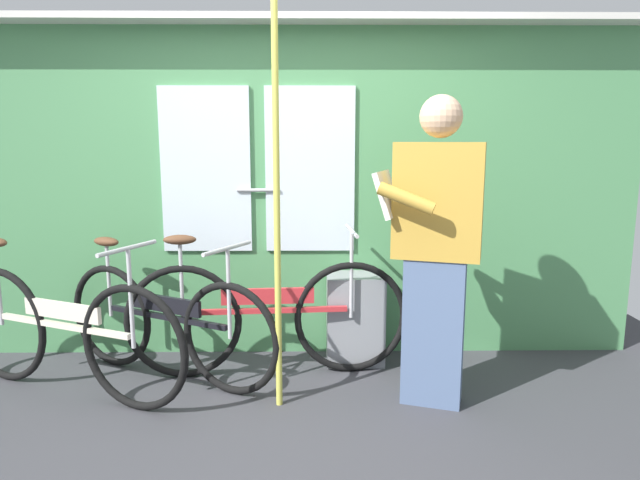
{
  "coord_description": "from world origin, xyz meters",
  "views": [
    {
      "loc": [
        0.17,
        -2.75,
        1.49
      ],
      "look_at": [
        0.21,
        0.55,
        0.9
      ],
      "focal_mm": 31.77,
      "sensor_mm": 36.0,
      "label": 1
    }
  ],
  "objects_px": {
    "bicycle_leaning_behind": "(267,316)",
    "trash_bin_by_wall": "(355,318)",
    "bicycle_by_pole": "(166,322)",
    "handrail_pole": "(277,211)",
    "passenger_reading_newspaper": "(435,246)",
    "bicycle_near_door": "(63,332)"
  },
  "relations": [
    {
      "from": "trash_bin_by_wall",
      "to": "bicycle_leaning_behind",
      "type": "bearing_deg",
      "value": -159.72
    },
    {
      "from": "bicycle_leaning_behind",
      "to": "bicycle_by_pole",
      "type": "bearing_deg",
      "value": -179.81
    },
    {
      "from": "bicycle_near_door",
      "to": "bicycle_by_pole",
      "type": "relative_size",
      "value": 1.1
    },
    {
      "from": "bicycle_near_door",
      "to": "handrail_pole",
      "type": "xyz_separation_m",
      "value": [
        1.27,
        -0.16,
        0.73
      ]
    },
    {
      "from": "bicycle_near_door",
      "to": "handrail_pole",
      "type": "distance_m",
      "value": 1.47
    },
    {
      "from": "passenger_reading_newspaper",
      "to": "handrail_pole",
      "type": "relative_size",
      "value": 0.78
    },
    {
      "from": "bicycle_by_pole",
      "to": "trash_bin_by_wall",
      "type": "height_order",
      "value": "bicycle_by_pole"
    },
    {
      "from": "bicycle_leaning_behind",
      "to": "handrail_pole",
      "type": "xyz_separation_m",
      "value": [
        0.1,
        -0.42,
        0.72
      ]
    },
    {
      "from": "passenger_reading_newspaper",
      "to": "trash_bin_by_wall",
      "type": "relative_size",
      "value": 2.86
    },
    {
      "from": "bicycle_leaning_behind",
      "to": "trash_bin_by_wall",
      "type": "bearing_deg",
      "value": 15.92
    },
    {
      "from": "bicycle_leaning_behind",
      "to": "handrail_pole",
      "type": "relative_size",
      "value": 0.8
    },
    {
      "from": "handrail_pole",
      "to": "bicycle_leaning_behind",
      "type": "bearing_deg",
      "value": 103.25
    },
    {
      "from": "bicycle_near_door",
      "to": "passenger_reading_newspaper",
      "type": "xyz_separation_m",
      "value": [
        2.14,
        -0.13,
        0.53
      ]
    },
    {
      "from": "bicycle_near_door",
      "to": "trash_bin_by_wall",
      "type": "height_order",
      "value": "bicycle_near_door"
    },
    {
      "from": "bicycle_leaning_behind",
      "to": "trash_bin_by_wall",
      "type": "relative_size",
      "value": 2.96
    },
    {
      "from": "bicycle_near_door",
      "to": "bicycle_leaning_behind",
      "type": "distance_m",
      "value": 1.2
    },
    {
      "from": "handrail_pole",
      "to": "bicycle_by_pole",
      "type": "bearing_deg",
      "value": 152.76
    },
    {
      "from": "bicycle_by_pole",
      "to": "passenger_reading_newspaper",
      "type": "bearing_deg",
      "value": 15.63
    },
    {
      "from": "bicycle_leaning_behind",
      "to": "trash_bin_by_wall",
      "type": "xyz_separation_m",
      "value": [
        0.58,
        0.21,
        -0.09
      ]
    },
    {
      "from": "bicycle_near_door",
      "to": "bicycle_leaning_behind",
      "type": "relative_size",
      "value": 0.91
    },
    {
      "from": "bicycle_leaning_behind",
      "to": "passenger_reading_newspaper",
      "type": "relative_size",
      "value": 1.04
    },
    {
      "from": "handrail_pole",
      "to": "trash_bin_by_wall",
      "type": "bearing_deg",
      "value": 53.18
    }
  ]
}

